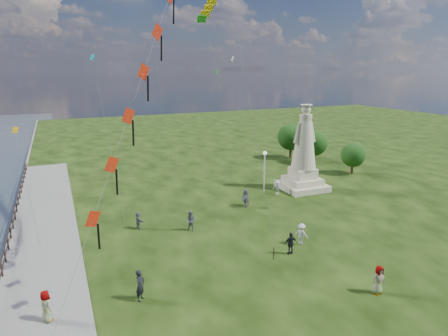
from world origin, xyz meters
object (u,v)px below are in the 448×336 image
person_2 (301,234)px  person_8 (277,187)px  person_9 (305,176)px  person_1 (191,221)px  lamppost (265,163)px  person_11 (245,198)px  statue (304,158)px  person_7 (246,197)px  person_10 (46,308)px  person_0 (140,285)px  person_3 (291,243)px  person_5 (138,220)px  person_4 (378,280)px

person_2 → person_8: 11.63m
person_9 → person_1: bearing=-130.4°
lamppost → person_9: bearing=2.0°
person_8 → person_11: size_ratio=0.84×
person_8 → person_9: (4.72, 1.59, 0.22)m
person_1 → statue: bearing=67.0°
lamppost → person_2: bearing=-107.6°
person_2 → lamppost: bearing=-54.7°
lamppost → person_7: size_ratio=2.83×
person_10 → person_11: person_11 is taller
person_1 → person_7: size_ratio=1.10×
person_0 → person_9: 26.10m
statue → person_1: size_ratio=5.35×
person_3 → statue: bearing=-124.2°
person_3 → person_11: size_ratio=0.93×
person_2 → person_7: 9.16m
person_8 → person_11: (-4.80, -1.95, 0.14)m
person_1 → person_2: 8.77m
person_1 → person_5: (-3.76, 2.26, -0.13)m
statue → person_0: 24.56m
person_2 → person_3: (-1.60, -0.98, 0.01)m
person_2 → person_0: bearing=62.3°
statue → lamppost: bearing=170.5°
person_0 → person_9: person_9 is taller
person_7 → person_5: bearing=20.0°
statue → person_8: bearing=-169.7°
person_2 → person_3: person_3 is taller
person_0 → person_9: size_ratio=0.97×
person_10 → person_11: 20.21m
person_2 → person_10: (-17.28, -2.03, 0.04)m
lamppost → person_7: bearing=-142.1°
person_1 → person_2: size_ratio=1.04×
person_4 → person_8: (4.32, 17.77, -0.12)m
person_3 → person_10: (-15.68, -1.05, 0.04)m
statue → person_1: bearing=-156.8°
person_4 → person_10: 18.31m
statue → person_5: size_ratio=6.27×
person_4 → statue: bearing=64.4°
statue → person_9: 3.02m
person_8 → statue: bearing=49.6°
person_10 → person_4: bearing=-129.5°
person_7 → person_9: person_9 is taller
person_4 → person_8: 18.29m
person_8 → person_5: bearing=-127.3°
person_5 → person_7: bearing=-96.2°
statue → person_7: (-8.00, -1.96, -2.69)m
person_8 → person_1: bearing=-113.9°
person_1 → person_4: 14.54m
statue → person_11: 8.99m
person_8 → person_11: person_11 is taller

